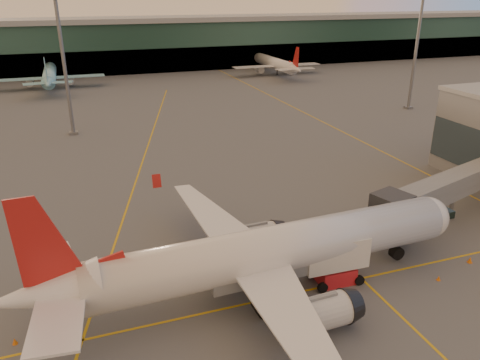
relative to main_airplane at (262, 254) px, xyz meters
name	(u,v)px	position (x,y,z in m)	size (l,w,h in m)	color
ground	(343,322)	(4.95, -6.02, -4.11)	(600.00, 600.00, 0.00)	#4C4F54
taxi_markings	(159,162)	(-2.37, 38.47, -4.11)	(100.12, 173.00, 0.01)	gold
terminal	(127,45)	(4.95, 135.77, 4.65)	(400.00, 20.00, 17.60)	#19382D
mast_west_near	(63,55)	(-15.05, 59.98, 10.75)	(2.40, 2.40, 25.60)	slate
mast_east_near	(417,43)	(59.95, 55.98, 10.75)	(2.40, 2.40, 25.60)	slate
main_airplane	(262,254)	(0.00, 0.00, 0.00)	(41.89, 37.69, 12.65)	silver
jet_bridge	(462,183)	(28.64, 6.89, 0.21)	(27.33, 10.95, 6.14)	slate
catering_truck	(334,257)	(7.04, -0.48, -1.38)	(6.25, 2.95, 4.80)	red
cone_nose	(470,260)	(21.98, -2.25, -3.81)	(0.49, 0.49, 0.63)	orange
cone_tail	(15,341)	(-20.75, 0.31, -3.86)	(0.42, 0.42, 0.53)	orange
cone_wing_left	(211,213)	(0.18, 17.22, -3.84)	(0.44, 0.44, 0.56)	orange
cone_fwd	(439,278)	(16.75, -3.75, -3.88)	(0.38, 0.38, 0.48)	orange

